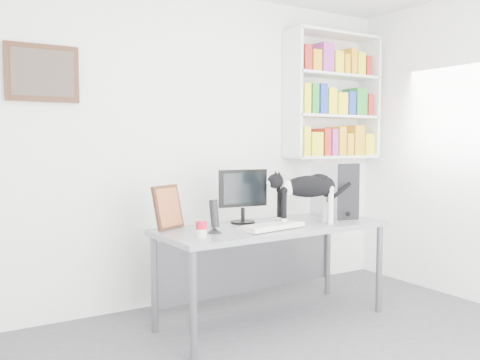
# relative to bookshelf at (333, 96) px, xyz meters

# --- Properties ---
(room) EXTENTS (4.01, 4.01, 2.70)m
(room) POSITION_rel_bookshelf_xyz_m (-1.40, -1.85, -0.50)
(room) COLOR #54555A
(room) RESTS_ON ground
(bookshelf) EXTENTS (1.03, 0.28, 1.24)m
(bookshelf) POSITION_rel_bookshelf_xyz_m (0.00, 0.00, 0.00)
(bookshelf) COLOR white
(bookshelf) RESTS_ON room
(wall_art) EXTENTS (0.52, 0.04, 0.42)m
(wall_art) POSITION_rel_bookshelf_xyz_m (-2.70, 0.12, 0.05)
(wall_art) COLOR #4D2C18
(wall_art) RESTS_ON room
(desk) EXTENTS (1.85, 0.78, 0.76)m
(desk) POSITION_rel_bookshelf_xyz_m (-1.19, -0.68, -1.47)
(desk) COLOR gray
(desk) RESTS_ON room
(monitor) EXTENTS (0.42, 0.23, 0.43)m
(monitor) POSITION_rel_bookshelf_xyz_m (-1.35, -0.49, -0.88)
(monitor) COLOR black
(monitor) RESTS_ON desk
(keyboard) EXTENTS (0.53, 0.28, 0.04)m
(keyboard) POSITION_rel_bookshelf_xyz_m (-1.31, -0.83, -1.07)
(keyboard) COLOR silver
(keyboard) RESTS_ON desk
(pc_tower) EXTENTS (0.30, 0.50, 0.47)m
(pc_tower) POSITION_rel_bookshelf_xyz_m (-0.50, -0.59, -0.86)
(pc_tower) COLOR silver
(pc_tower) RESTS_ON desk
(speaker) EXTENTS (0.12, 0.12, 0.24)m
(speaker) POSITION_rel_bookshelf_xyz_m (-1.75, -0.76, -0.97)
(speaker) COLOR black
(speaker) RESTS_ON desk
(leaning_print) EXTENTS (0.29, 0.22, 0.33)m
(leaning_print) POSITION_rel_bookshelf_xyz_m (-1.96, -0.43, -0.93)
(leaning_print) COLOR #4D2C18
(leaning_print) RESTS_ON desk
(soup_can) EXTENTS (0.08, 0.08, 0.11)m
(soup_can) POSITION_rel_bookshelf_xyz_m (-1.90, -0.87, -1.04)
(soup_can) COLOR red
(soup_can) RESTS_ON desk
(cat) EXTENTS (0.67, 0.29, 0.40)m
(cat) POSITION_rel_bookshelf_xyz_m (-0.96, -0.81, -0.89)
(cat) COLOR black
(cat) RESTS_ON desk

